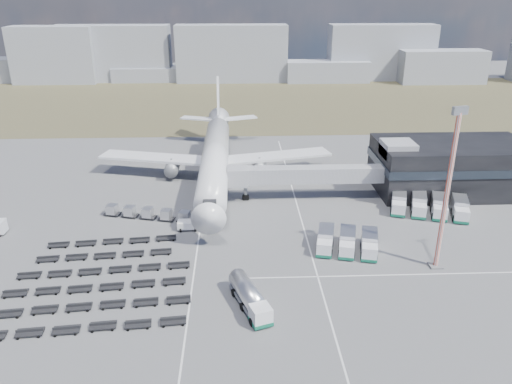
{
  "coord_description": "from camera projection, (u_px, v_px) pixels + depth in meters",
  "views": [
    {
      "loc": [
        4.49,
        -69.5,
        39.02
      ],
      "look_at": [
        7.99,
        14.72,
        4.0
      ],
      "focal_mm": 35.0,
      "sensor_mm": 36.0,
      "label": 1
    }
  ],
  "objects": [
    {
      "name": "terminal",
      "position": [
        450.0,
        166.0,
        100.85
      ],
      "size": [
        30.4,
        16.4,
        11.0
      ],
      "color": "black",
      "rests_on": "ground"
    },
    {
      "name": "fuel_tanker",
      "position": [
        250.0,
        297.0,
        64.61
      ],
      "size": [
        5.64,
        10.2,
        3.21
      ],
      "rotation": [
        0.0,
        0.0,
        0.34
      ],
      "color": "white",
      "rests_on": "ground"
    },
    {
      "name": "catering_truck",
      "position": [
        260.0,
        167.0,
        111.5
      ],
      "size": [
        3.14,
        5.98,
        2.62
      ],
      "rotation": [
        0.0,
        0.0,
        -0.15
      ],
      "color": "white",
      "rests_on": "ground"
    },
    {
      "name": "uld_row",
      "position": [
        148.0,
        213.0,
        89.69
      ],
      "size": [
        16.73,
        5.78,
        1.84
      ],
      "rotation": [
        0.0,
        0.0,
        -0.25
      ],
      "color": "black",
      "rests_on": "ground"
    },
    {
      "name": "grass_strip",
      "position": [
        223.0,
        102.0,
        180.42
      ],
      "size": [
        420.0,
        90.0,
        0.01
      ],
      "primitive_type": "cube",
      "color": "brown",
      "rests_on": "ground"
    },
    {
      "name": "floodlight_mast",
      "position": [
        447.0,
        191.0,
        70.13
      ],
      "size": [
        2.32,
        1.88,
        24.31
      ],
      "rotation": [
        0.0,
        0.0,
        0.26
      ],
      "color": "red",
      "rests_on": "ground"
    },
    {
      "name": "lane_markings",
      "position": [
        270.0,
        241.0,
        82.06
      ],
      "size": [
        47.12,
        110.0,
        0.01
      ],
      "color": "silver",
      "rests_on": "ground"
    },
    {
      "name": "pushback_tug",
      "position": [
        188.0,
        225.0,
        85.85
      ],
      "size": [
        3.67,
        2.13,
        1.59
      ],
      "primitive_type": "cube",
      "rotation": [
        0.0,
        0.0,
        0.03
      ],
      "color": "white",
      "rests_on": "ground"
    },
    {
      "name": "baggage_dollies",
      "position": [
        98.0,
        280.0,
        70.65
      ],
      "size": [
        27.01,
        26.22,
        0.77
      ],
      "rotation": [
        0.0,
        0.0,
        0.1
      ],
      "color": "black",
      "rests_on": "ground"
    },
    {
      "name": "skyline",
      "position": [
        202.0,
        58.0,
        215.54
      ],
      "size": [
        300.26,
        24.64,
        23.69
      ],
      "color": "#91959F",
      "rests_on": "ground"
    },
    {
      "name": "ground",
      "position": [
        210.0,
        252.0,
        78.92
      ],
      "size": [
        420.0,
        420.0,
        0.0
      ],
      "primitive_type": "plane",
      "color": "#565659",
      "rests_on": "ground"
    },
    {
      "name": "jet_bridge",
      "position": [
        296.0,
        175.0,
        96.44
      ],
      "size": [
        30.3,
        3.8,
        7.05
      ],
      "color": "#939399",
      "rests_on": "ground"
    },
    {
      "name": "service_trucks_near",
      "position": [
        347.0,
        242.0,
        78.72
      ],
      "size": [
        10.63,
        8.95,
        2.82
      ],
      "rotation": [
        0.0,
        0.0,
        -0.23
      ],
      "color": "white",
      "rests_on": "ground"
    },
    {
      "name": "airliner",
      "position": [
        215.0,
        155.0,
        106.77
      ],
      "size": [
        51.59,
        64.53,
        17.62
      ],
      "color": "white",
      "rests_on": "ground"
    },
    {
      "name": "service_trucks_far",
      "position": [
        429.0,
        205.0,
        91.6
      ],
      "size": [
        14.91,
        11.01,
        2.96
      ],
      "rotation": [
        0.0,
        0.0,
        -0.31
      ],
      "color": "white",
      "rests_on": "ground"
    }
  ]
}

